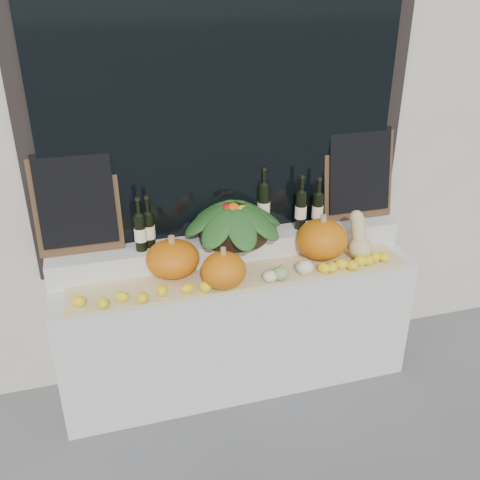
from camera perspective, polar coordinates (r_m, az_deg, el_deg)
name	(u,v)px	position (r m, az deg, el deg)	size (l,w,h in m)	color
storefront_facade	(205,29)	(3.68, -3.71, 21.53)	(7.00, 0.94, 4.50)	beige
display_sill	(237,326)	(3.64, -0.33, -9.12)	(2.30, 0.55, 0.88)	silver
rear_tier	(230,247)	(3.49, -1.03, -0.77)	(2.30, 0.25, 0.16)	silver
straw_bedding	(242,277)	(3.29, 0.24, -3.92)	(2.10, 0.32, 0.03)	tan
pumpkin_left	(173,259)	(3.26, -7.19, -1.99)	(0.33, 0.33, 0.22)	orange
pumpkin_right	(322,239)	(3.47, 8.73, 0.08)	(0.33, 0.33, 0.26)	orange
pumpkin_center	(224,270)	(3.12, -1.76, -3.26)	(0.26, 0.26, 0.22)	orange
butternut_squash	(359,240)	(3.53, 12.62, 0.02)	(0.16, 0.22, 0.30)	#D6BF7E
decorative_gourds	(261,274)	(3.19, 2.28, -3.70)	(0.61, 0.14, 0.15)	#366B20
lemon_heap	(247,279)	(3.18, 0.80, -4.19)	(2.20, 0.16, 0.06)	yellow
produce_bowl	(233,220)	(3.40, -0.72, 2.14)	(0.68, 0.68, 0.25)	black
wine_bottle_far_left	(140,232)	(3.29, -10.59, 0.85)	(0.08, 0.08, 0.34)	black
wine_bottle_near_left	(149,229)	(3.33, -9.70, 1.14)	(0.08, 0.08, 0.33)	black
wine_bottle_tall	(264,206)	(3.52, 2.54, 3.68)	(0.08, 0.08, 0.42)	black
wine_bottle_near_right	(301,210)	(3.54, 6.50, 3.24)	(0.08, 0.08, 0.37)	black
wine_bottle_far_right	(317,209)	(3.59, 8.26, 3.26)	(0.08, 0.08, 0.34)	black
chalkboard_left	(76,202)	(3.29, -17.07, 3.93)	(0.50, 0.12, 0.62)	#4C331E
chalkboard_right	(359,173)	(3.71, 12.59, 7.01)	(0.50, 0.12, 0.62)	#4C331E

